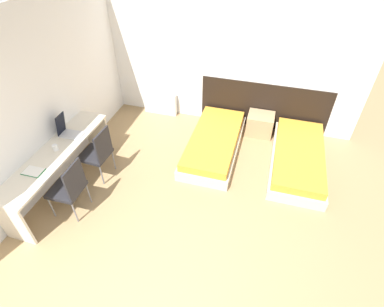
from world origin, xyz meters
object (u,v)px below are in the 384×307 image
Objects in this scene: bed_near_window at (214,143)px; bed_near_door at (298,158)px; chair_near_notebook at (69,187)px; laptop at (68,131)px; nightstand at (260,124)px; chair_near_laptop at (98,152)px.

bed_near_window is 1.51m from bed_near_door.
bed_near_window is 2.61m from chair_near_notebook.
laptop is (-2.15, -1.15, 0.65)m from bed_near_window.
bed_near_door is 3.91× the size of nightstand.
nightstand is at bearing 134.37° from bed_near_door.
nightstand is at bearing 31.32° from laptop.
chair_near_notebook is at bearing -131.38° from nightstand.
nightstand reaches higher than bed_near_window.
bed_near_window is 1.08m from nightstand.
bed_near_window is 2.12× the size of chair_near_notebook.
laptop reaches higher than nightstand.
bed_near_door is 5.40× the size of laptop.
chair_near_laptop is 0.80m from chair_near_notebook.
bed_near_door is 1.08m from nightstand.
chair_near_laptop is at bearing -5.74° from laptop.
nightstand is (-0.75, 0.77, 0.06)m from bed_near_door.
chair_near_laptop is at bearing -144.75° from bed_near_window.
chair_near_notebook is (-2.42, -2.75, 0.29)m from nightstand.
nightstand is (0.75, 0.77, 0.06)m from bed_near_window.
nightstand is 3.12m from chair_near_laptop.
bed_near_window and bed_near_door have the same top height.
laptop is (-2.90, -1.92, 0.59)m from nightstand.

